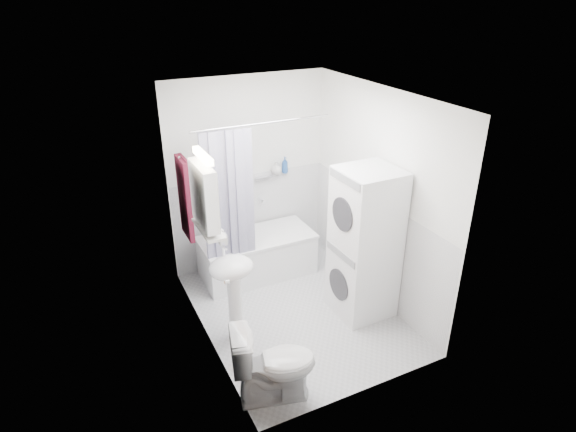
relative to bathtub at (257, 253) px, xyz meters
name	(u,v)px	position (x,y,z in m)	size (l,w,h in m)	color
floor	(296,312)	(0.07, -0.92, -0.29)	(2.60, 2.60, 0.00)	#BCBCC0
room_walls	(297,189)	(0.07, -0.92, 1.19)	(2.60, 2.60, 2.60)	white
wainscot	(284,253)	(0.07, -0.63, 0.31)	(1.98, 2.58, 2.58)	white
door	(227,282)	(-0.88, -1.47, 0.71)	(0.05, 2.00, 2.00)	brown
bathtub	(257,253)	(0.00, 0.00, 0.00)	(1.39, 0.66, 0.53)	white
tub_spout	(260,200)	(0.20, 0.33, 0.56)	(0.04, 0.04, 0.12)	silver
curtain_rod	(263,123)	(0.00, -0.27, 1.71)	(0.02, 0.02, 1.57)	silver
shower_curtain	(229,196)	(-0.41, -0.27, 0.96)	(0.55, 0.02, 1.45)	#181449
sink	(232,280)	(-0.68, -1.03, 0.41)	(0.44, 0.37, 1.04)	white
medicine_cabinet	(204,194)	(-0.83, -0.82, 1.27)	(0.13, 0.50, 0.71)	white
shelf	(209,229)	(-0.82, -0.82, 0.91)	(0.18, 0.54, 0.03)	silver
shower_caddy	(264,177)	(0.25, 0.32, 0.86)	(0.22, 0.06, 0.02)	silver
towel	(185,197)	(-0.87, -0.17, 0.99)	(0.07, 0.38, 0.91)	maroon
washer_dryer	(364,244)	(0.75, -1.18, 0.54)	(0.61, 0.59, 1.66)	white
toilet	(274,364)	(-0.65, -1.92, 0.07)	(0.41, 0.74, 0.72)	white
soap_pump	(223,241)	(-0.64, -0.67, 0.66)	(0.08, 0.17, 0.08)	gray
shelf_bottle	(213,231)	(-0.82, -0.97, 0.95)	(0.07, 0.18, 0.07)	gray
shelf_cup	(204,218)	(-0.82, -0.70, 0.97)	(0.10, 0.09, 0.10)	gray
shampoo_a	(276,169)	(0.42, 0.32, 0.93)	(0.13, 0.17, 0.13)	gray
shampoo_b	(285,170)	(0.54, 0.32, 0.91)	(0.08, 0.21, 0.08)	#265198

